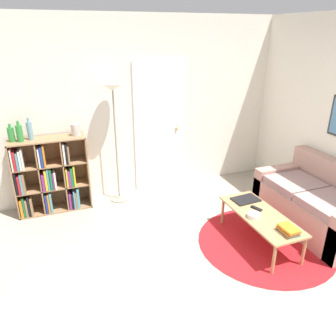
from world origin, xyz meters
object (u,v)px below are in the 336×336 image
Objects in this scene: vase_on_shelf at (76,130)px; couch at (318,205)px; bowl at (254,215)px; bookshelf at (49,177)px; bottle_right at (30,130)px; laptop at (246,199)px; floor_lamp at (114,106)px; bottle_middle at (20,133)px; bottle_left at (11,134)px; coffee_table at (261,217)px.

couch is at bearing -31.05° from vase_on_shelf.
couch is 10.16× the size of bowl.
bookshelf is at bearing 179.71° from vase_on_shelf.
bowl is at bearing -37.58° from bottle_right.
laptop is (-0.90, 0.31, 0.10)m from couch.
bottle_right is (-1.10, 0.06, -0.25)m from floor_lamp.
bookshelf is 2.68m from laptop.
floor_lamp is at bearing 135.59° from laptop.
bowl is 0.56× the size of bottle_middle.
bottle_left is (-0.37, 0.02, 0.65)m from bookshelf.
couch reaches higher than coffee_table.
vase_on_shelf is at bearing -1.31° from bottle_left.
floor_lamp is 5.84× the size of bottle_right.
couch is 1.34× the size of coffee_table.
bottle_left is at bearing 178.69° from vase_on_shelf.
vase_on_shelf is (0.57, -0.02, -0.04)m from bottle_right.
floor_lamp reaches higher than bottle_middle.
bookshelf is 0.69m from bottle_right.
bowl is at bearing -175.50° from couch.
bottle_right is 0.57m from vase_on_shelf.
bowl is 2.99m from bottle_right.
bowl reaches higher than laptop.
bottle_middle is at bearing 144.43° from bowl.
laptop is at bearing -27.30° from bottle_left.
bottle_middle is (-1.22, 0.02, -0.26)m from floor_lamp.
vase_on_shelf is (-1.84, 1.72, 0.79)m from coffee_table.
vase_on_shelf is at bearing 148.95° from couch.
bottle_right is at bearing 142.42° from bowl.
bowl is 2.56m from vase_on_shelf.
bottle_left is at bearing 159.21° from bottle_middle.
vase_on_shelf is at bearing -1.59° from bottle_right.
bookshelf reaches higher than coffee_table.
bottle_right reaches higher than bottle_middle.
couch is at bearing -26.73° from bottle_right.
floor_lamp is 1.52× the size of coffee_table.
bookshelf is 3.07× the size of laptop.
laptop is at bearing 69.11° from bowl.
bowl is (2.15, -1.75, -0.09)m from bookshelf.
laptop is at bearing -36.00° from vase_on_shelf.
bottle_left is (-2.67, 1.38, 0.76)m from laptop.
floor_lamp is 1.25m from bottle_middle.
bottle_left is (-1.32, 0.06, -0.27)m from floor_lamp.
bowl is 3.17m from bottle_left.
couch is 0.95m from laptop.
couch is at bearing -25.28° from bottle_left.
floor_lamp is at bearing 125.00° from bowl.
coffee_table is 2.64m from vase_on_shelf.
coffee_table is 3.85× the size of bottle_right.
bottle_right is (0.23, -0.00, 0.03)m from bottle_left.
bookshelf is 3.57× the size of bottle_right.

